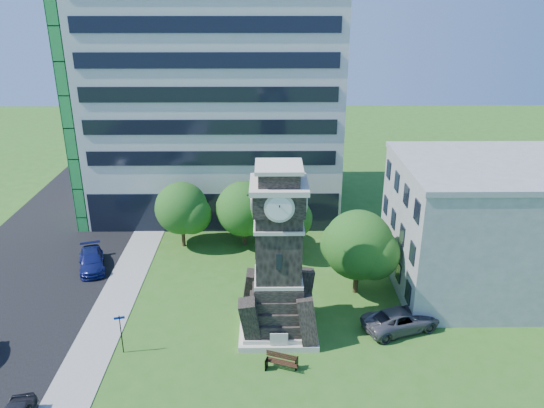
{
  "coord_description": "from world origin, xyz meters",
  "views": [
    {
      "loc": [
        2.27,
        -29.57,
        22.38
      ],
      "look_at": [
        2.61,
        6.99,
        7.56
      ],
      "focal_mm": 35.0,
      "sensor_mm": 36.0,
      "label": 1
    }
  ],
  "objects_px": {
    "park_bench": "(282,361)",
    "clock_tower": "(278,263)",
    "car_street_north": "(92,260)",
    "street_sign": "(121,330)",
    "car_east_lot": "(401,319)"
  },
  "relations": [
    {
      "from": "clock_tower",
      "to": "street_sign",
      "type": "bearing_deg",
      "value": -166.21
    },
    {
      "from": "clock_tower",
      "to": "car_street_north",
      "type": "distance_m",
      "value": 18.86
    },
    {
      "from": "car_east_lot",
      "to": "park_bench",
      "type": "height_order",
      "value": "car_east_lot"
    },
    {
      "from": "car_east_lot",
      "to": "street_sign",
      "type": "relative_size",
      "value": 1.95
    },
    {
      "from": "car_street_north",
      "to": "clock_tower",
      "type": "bearing_deg",
      "value": -47.88
    },
    {
      "from": "clock_tower",
      "to": "street_sign",
      "type": "relative_size",
      "value": 4.26
    },
    {
      "from": "car_street_north",
      "to": "park_bench",
      "type": "bearing_deg",
      "value": -57.87
    },
    {
      "from": "clock_tower",
      "to": "park_bench",
      "type": "xyz_separation_m",
      "value": [
        0.14,
        -4.23,
        -4.72
      ]
    },
    {
      "from": "car_east_lot",
      "to": "park_bench",
      "type": "relative_size",
      "value": 2.74
    },
    {
      "from": "park_bench",
      "to": "street_sign",
      "type": "height_order",
      "value": "street_sign"
    },
    {
      "from": "park_bench",
      "to": "clock_tower",
      "type": "bearing_deg",
      "value": 111.5
    },
    {
      "from": "car_east_lot",
      "to": "street_sign",
      "type": "height_order",
      "value": "street_sign"
    },
    {
      "from": "clock_tower",
      "to": "car_east_lot",
      "type": "distance_m",
      "value": 9.79
    },
    {
      "from": "car_street_north",
      "to": "street_sign",
      "type": "xyz_separation_m",
      "value": [
        5.58,
        -11.57,
        1.07
      ]
    },
    {
      "from": "park_bench",
      "to": "car_street_north",
      "type": "bearing_deg",
      "value": 160.08
    }
  ]
}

